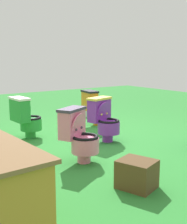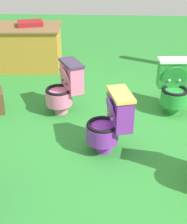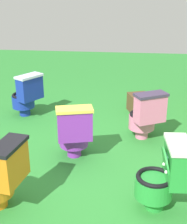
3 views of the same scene
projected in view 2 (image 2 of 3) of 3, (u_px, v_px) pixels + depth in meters
The scene contains 5 objects.
ground at pixel (130, 145), 3.85m from camera, with size 14.00×14.00×0.00m, color #2D8433.
toilet_green at pixel (174, 86), 4.45m from camera, with size 0.45×0.52×0.73m.
toilet_pink at pixel (65, 87), 4.41m from camera, with size 0.62×0.59×0.73m.
toilet_purple at pixel (110, 122), 3.60m from camera, with size 0.58×0.51×0.73m.
vendor_table at pixel (22, 47), 5.93m from camera, with size 1.51×0.95×0.85m.
Camera 2 is at (-0.28, -3.19, 2.22)m, focal length 51.70 mm.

